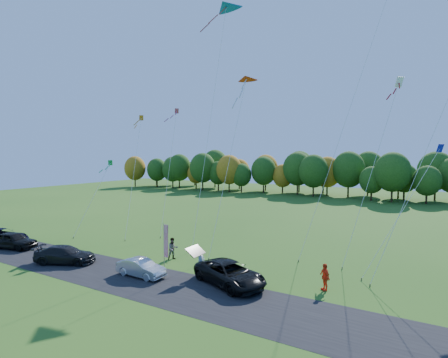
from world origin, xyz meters
The scene contains 21 objects.
ground centered at (0.00, 0.00, 0.00)m, with size 160.00×160.00×0.00m, color #265215.
asphalt_strip centered at (0.00, -4.00, 0.01)m, with size 90.00×6.00×0.01m, color black.
tree_line centered at (0.00, 55.00, 0.00)m, with size 116.00×12.00×10.00m, color #1E4711, non-canonical shape.
black_suv centered at (4.84, -1.48, 0.83)m, with size 2.75×5.95×1.65m, color black.
silver_sedan centered at (-1.89, -3.39, 0.67)m, with size 1.42×4.07×1.34m, color silver.
dark_truck_a centered at (-9.88, -4.26, 0.74)m, with size 2.08×5.12×1.49m, color black.
dark_truck_b centered at (-18.55, -3.88, 0.82)m, with size 1.93×4.80×1.64m, color black.
dark_suv_west centered at (-21.20, -3.72, 0.82)m, with size 2.73×5.92×1.64m, color black.
person_tailgate_a centered at (1.83, -0.70, 0.94)m, with size 0.69×0.45×1.88m, color white.
person_tailgate_b centered at (-2.52, 1.26, 0.97)m, with size 0.94×0.74×1.94m, color gray.
person_east centered at (10.99, 0.93, 0.94)m, with size 1.10×0.46×1.88m, color #ED3C16.
feather_flag centered at (-1.73, -0.67, 2.22)m, with size 0.49×0.09×3.65m.
kite_delta_blue centered at (-3.24, 9.01, 14.52)m, with size 3.54×10.34×28.39m.
kite_parafoil_orange centered at (10.79, 11.88, 15.21)m, with size 8.85×12.10×30.91m.
kite_delta_red centered at (-0.10, 7.52, 9.74)m, with size 2.29×9.89×18.86m.
kite_parafoil_rainbow centered at (16.62, 6.91, 9.33)m, with size 7.42×7.89×18.92m.
kite_diamond_yellow centered at (-13.22, 7.42, 7.14)m, with size 4.73×7.75×14.73m.
kite_diamond_green centered at (-17.37, 4.92, 4.35)m, with size 1.34×6.75×8.97m.
kite_diamond_white centered at (12.80, 8.83, 7.96)m, with size 4.10×6.24×16.51m.
kite_diamond_pink centered at (-9.82, 9.81, 7.57)m, with size 2.80×6.60×15.51m.
kite_diamond_blue_low centered at (15.26, 6.54, 4.99)m, with size 5.32×5.31×10.48m.
Camera 1 is at (16.84, -22.83, 9.33)m, focal length 28.00 mm.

